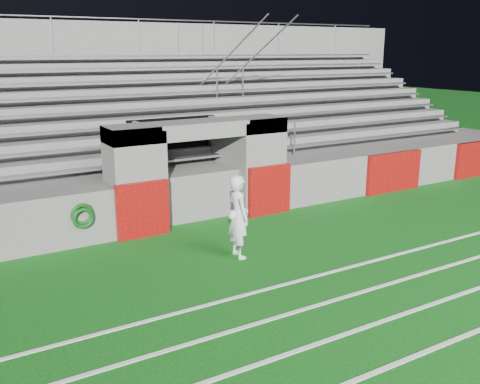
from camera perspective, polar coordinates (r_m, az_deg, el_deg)
ground at (r=11.39m, az=3.80°, el=-7.51°), size 90.00×90.00×0.00m
stadium_structure at (r=17.90m, az=-10.75°, el=5.52°), size 26.00×8.48×5.42m
goalkeeper_with_ball at (r=11.39m, az=-0.17°, el=-2.62°), size 0.55×0.70×1.81m
hose_coil at (r=12.44m, az=-16.43°, el=-2.50°), size 0.52×0.15×0.58m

